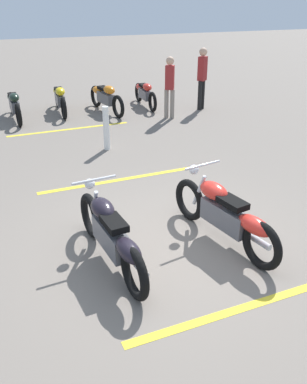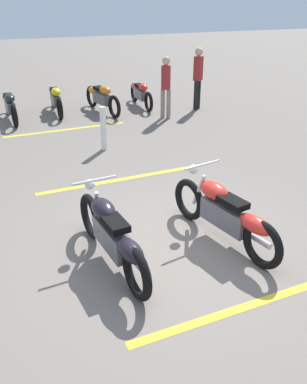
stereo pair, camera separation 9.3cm
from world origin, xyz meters
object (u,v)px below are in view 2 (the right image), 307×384
Objects in this scene: motorcycle_row_left at (101,97)px; bollard_post at (103,129)px; motorcycle_bright_foreground at (226,214)px; motorcycle_row_center at (55,98)px; motorcycle_row_far_left at (141,93)px; motorcycle_row_right at (10,105)px; bystander_near_row at (166,85)px; bystander_secondary at (198,76)px; motorcycle_dark_foreground at (113,235)px.

motorcycle_row_left is 2.17× the size of bollard_post.
motorcycle_bright_foreground reaches higher than motorcycle_row_center.
motorcycle_bright_foreground is 7.70m from motorcycle_row_left.
motorcycle_row_far_left is 0.92× the size of motorcycle_row_left.
motorcycle_row_far_left is 4.08m from bollard_post.
motorcycle_row_right is at bearing -86.51° from motorcycle_row_far_left.
bystander_near_row is at bearing -50.20° from bollard_post.
bystander_near_row is (-1.38, -4.13, 0.52)m from motorcycle_row_right.
motorcycle_row_far_left is 1.87m from bystander_secondary.
motorcycle_dark_foreground is at bearing 1.94° from motorcycle_row_right.
bollard_post is (-3.31, -1.82, 0.06)m from motorcycle_row_right.
bollard_post reaches higher than motorcycle_row_left.
bollard_post is at bearing -30.35° from motorcycle_row_far_left.
motorcycle_row_right is 5.50m from bystander_secondary.
motorcycle_row_left is 1.02× the size of motorcycle_row_center.
motorcycle_row_right is (0.07, 2.61, -0.02)m from motorcycle_row_left.
motorcycle_dark_foreground is at bearing 77.13° from motorcycle_bright_foreground.
motorcycle_row_left is 1.19× the size of bystander_secondary.
motorcycle_bright_foreground is 8.15m from motorcycle_row_center.
motorcycle_row_left is at bearing 74.91° from motorcycle_row_center.
bystander_near_row is (-1.56, -0.20, 0.54)m from motorcycle_row_far_left.
motorcycle_row_center is 1.24× the size of bystander_near_row.
bystander_secondary is (6.99, -3.00, 0.55)m from motorcycle_bright_foreground.
motorcycle_bright_foreground is 1.04× the size of motorcycle_row_center.
motorcycle_bright_foreground is 0.99× the size of motorcycle_dark_foreground.
bystander_secondary is at bearing -54.88° from bollard_post.
motorcycle_bright_foreground is at bearing 13.63° from motorcycle_row_right.
motorcycle_row_left is at bearing 84.85° from motorcycle_row_right.
motorcycle_bright_foreground is 1.66m from motorcycle_dark_foreground.
motorcycle_row_left is 2.61m from motorcycle_row_right.
bystander_near_row is at bearing -102.13° from bystander_secondary.
motorcycle_row_left is 1.02× the size of motorcycle_row_right.
motorcycle_row_center is (8.06, -0.55, -0.03)m from motorcycle_dark_foreground.
motorcycle_bright_foreground is 8.09m from motorcycle_row_far_left.
motorcycle_row_left is 3.34m from bollard_post.
motorcycle_row_center is at bearing -4.61° from motorcycle_bright_foreground.
motorcycle_row_far_left is at bearing -23.17° from motorcycle_bright_foreground.
bollard_post is at bearing -20.25° from motorcycle_dark_foreground.
motorcycle_row_left is at bearing -20.39° from motorcycle_dark_foreground.
motorcycle_row_right is at bearing -1.26° from motorcycle_dark_foreground.
motorcycle_row_right is at bearing 4.91° from motorcycle_bright_foreground.
bystander_secondary is at bearing 64.57° from motorcycle_row_left.
motorcycle_row_center reaches higher than motorcycle_row_right.
bystander_near_row is at bearing 60.28° from motorcycle_row_center.
bollard_post is at bearing -92.17° from bystander_secondary.
motorcycle_row_left reaches higher than motorcycle_row_far_left.
bystander_near_row is at bearing -27.43° from motorcycle_bright_foreground.
motorcycle_bright_foreground is 1.11× the size of motorcycle_row_far_left.
motorcycle_bright_foreground is at bearing 14.88° from bystander_near_row.
motorcycle_row_center is 3.33m from bystander_near_row.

